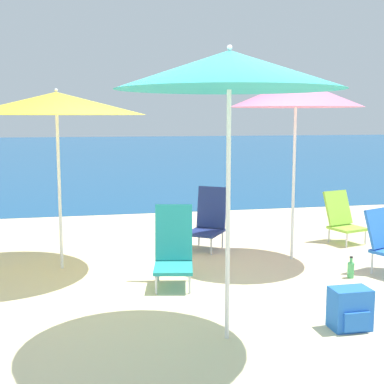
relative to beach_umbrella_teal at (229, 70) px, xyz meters
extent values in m
plane|color=beige|center=(-0.14, 0.47, -2.15)|extent=(60.00, 60.00, 0.00)
cube|color=navy|center=(-0.14, 25.82, -2.15)|extent=(60.00, 40.00, 0.01)
cylinder|color=white|center=(0.00, 0.00, -1.15)|extent=(0.04, 0.04, 2.01)
cone|color=teal|center=(0.00, 0.00, 0.00)|extent=(1.78, 1.78, 0.30)
sphere|color=white|center=(0.00, 0.00, 0.17)|extent=(0.04, 0.04, 0.04)
cylinder|color=white|center=(1.48, 2.20, -1.19)|extent=(0.04, 0.04, 1.92)
cone|color=pink|center=(1.48, 2.20, -0.07)|extent=(1.64, 1.64, 0.33)
sphere|color=white|center=(1.48, 2.20, 0.12)|extent=(0.04, 0.04, 0.04)
cylinder|color=white|center=(-1.38, 2.39, -1.24)|extent=(0.04, 0.04, 1.82)
cone|color=yellow|center=(-1.38, 2.39, -0.20)|extent=(2.06, 2.06, 0.26)
sphere|color=white|center=(-1.38, 2.39, -0.05)|extent=(0.04, 0.04, 0.04)
cylinder|color=silver|center=(-0.41, 1.21, -2.05)|extent=(0.02, 0.02, 0.20)
cylinder|color=silver|center=(-0.07, 1.15, -2.05)|extent=(0.02, 0.02, 0.20)
cylinder|color=silver|center=(-0.32, 1.64, -2.05)|extent=(0.02, 0.02, 0.20)
cylinder|color=silver|center=(0.02, 1.57, -2.05)|extent=(0.02, 0.02, 0.20)
cube|color=teal|center=(-0.20, 1.39, -1.94)|extent=(0.50, 0.59, 0.04)
cube|color=teal|center=(-0.15, 1.65, -1.61)|extent=(0.43, 0.22, 0.61)
cylinder|color=silver|center=(0.23, 2.80, -2.04)|extent=(0.02, 0.02, 0.23)
cylinder|color=silver|center=(0.52, 2.60, -2.04)|extent=(0.02, 0.02, 0.23)
cylinder|color=silver|center=(0.49, 3.16, -2.04)|extent=(0.02, 0.02, 0.23)
cylinder|color=silver|center=(0.77, 2.96, -2.04)|extent=(0.02, 0.02, 0.23)
cube|color=navy|center=(0.50, 2.88, -1.91)|extent=(0.63, 0.66, 0.04)
cube|color=navy|center=(0.65, 3.09, -1.60)|extent=(0.41, 0.33, 0.57)
cylinder|color=silver|center=(2.13, 1.40, -2.03)|extent=(0.02, 0.02, 0.25)
cube|color=blue|center=(2.32, 1.51, -1.64)|extent=(0.54, 0.36, 0.45)
cylinder|color=silver|center=(2.46, 2.61, -2.05)|extent=(0.02, 0.02, 0.20)
cylinder|color=silver|center=(2.81, 2.71, -2.05)|extent=(0.02, 0.02, 0.20)
cylinder|color=silver|center=(2.37, 2.95, -2.05)|extent=(0.02, 0.02, 0.20)
cylinder|color=silver|center=(2.71, 3.05, -2.05)|extent=(0.02, 0.02, 0.20)
cube|color=#8ECC3D|center=(2.59, 2.83, -1.93)|extent=(0.52, 0.51, 0.04)
cube|color=#8ECC3D|center=(2.53, 3.03, -1.66)|extent=(0.46, 0.31, 0.49)
cube|color=blue|center=(1.08, -0.03, -1.97)|extent=(0.33, 0.22, 0.36)
cube|color=blue|center=(1.08, -0.16, -2.05)|extent=(0.23, 0.03, 0.16)
cylinder|color=#4CB266|center=(1.82, 1.30, -2.07)|extent=(0.08, 0.08, 0.17)
cylinder|color=#4CB266|center=(1.82, 1.30, -1.95)|extent=(0.03, 0.03, 0.06)
cylinder|color=black|center=(1.82, 1.30, -1.91)|extent=(0.04, 0.04, 0.02)
camera|label=1|loc=(-1.16, -4.03, -0.35)|focal=50.00mm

